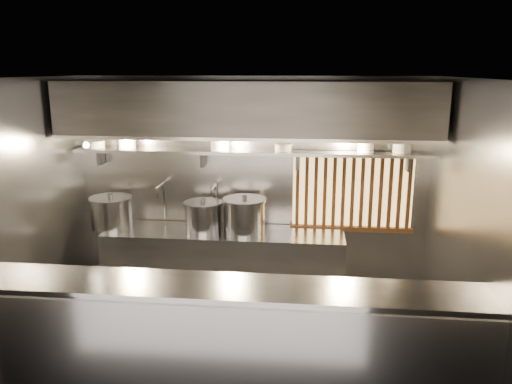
% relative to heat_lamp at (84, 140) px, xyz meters
% --- Properties ---
extents(floor, '(4.50, 4.50, 0.00)m').
position_rel_heat_lamp_xyz_m(floor, '(1.90, -0.85, -2.07)').
color(floor, black).
rests_on(floor, ground).
extents(ceiling, '(4.50, 4.50, 0.00)m').
position_rel_heat_lamp_xyz_m(ceiling, '(1.90, -0.85, 0.73)').
color(ceiling, black).
rests_on(ceiling, wall_back).
extents(wall_back, '(4.50, 0.00, 4.50)m').
position_rel_heat_lamp_xyz_m(wall_back, '(1.90, 0.65, -0.67)').
color(wall_back, gray).
rests_on(wall_back, floor).
extents(wall_left, '(0.00, 3.00, 3.00)m').
position_rel_heat_lamp_xyz_m(wall_left, '(-0.35, -0.85, -0.67)').
color(wall_left, gray).
rests_on(wall_left, floor).
extents(wall_right, '(0.00, 3.00, 3.00)m').
position_rel_heat_lamp_xyz_m(wall_right, '(4.15, -0.85, -0.67)').
color(wall_right, gray).
rests_on(wall_right, floor).
extents(serving_counter, '(4.50, 0.56, 1.13)m').
position_rel_heat_lamp_xyz_m(serving_counter, '(1.90, -1.81, -1.50)').
color(serving_counter, '#9A9A9F').
rests_on(serving_counter, floor).
extents(cooking_bench, '(3.00, 0.70, 0.90)m').
position_rel_heat_lamp_xyz_m(cooking_bench, '(1.60, 0.28, -1.62)').
color(cooking_bench, '#9A9A9F').
rests_on(cooking_bench, floor).
extents(bowl_shelf, '(4.40, 0.34, 0.04)m').
position_rel_heat_lamp_xyz_m(bowl_shelf, '(1.90, 0.47, -0.19)').
color(bowl_shelf, '#9A9A9F').
rests_on(bowl_shelf, wall_back).
extents(exhaust_hood, '(4.40, 0.81, 0.65)m').
position_rel_heat_lamp_xyz_m(exhaust_hood, '(1.90, 0.25, 0.36)').
color(exhaust_hood, '#2D2D30').
rests_on(exhaust_hood, ceiling).
extents(wood_screen, '(1.56, 0.09, 1.04)m').
position_rel_heat_lamp_xyz_m(wood_screen, '(3.20, 0.60, -0.69)').
color(wood_screen, '#F6C76E').
rests_on(wood_screen, wall_back).
extents(faucet_left, '(0.04, 0.30, 0.50)m').
position_rel_heat_lamp_xyz_m(faucet_left, '(0.75, 0.52, -0.76)').
color(faucet_left, silver).
rests_on(faucet_left, wall_back).
extents(faucet_right, '(0.04, 0.30, 0.50)m').
position_rel_heat_lamp_xyz_m(faucet_right, '(1.45, 0.52, -0.76)').
color(faucet_right, silver).
rests_on(faucet_right, wall_back).
extents(heat_lamp, '(0.25, 0.35, 0.20)m').
position_rel_heat_lamp_xyz_m(heat_lamp, '(0.00, 0.00, 0.00)').
color(heat_lamp, '#9A9A9F').
rests_on(heat_lamp, exhaust_hood).
extents(pendant_bulb, '(0.09, 0.09, 0.19)m').
position_rel_heat_lamp_xyz_m(pendant_bulb, '(1.80, 0.35, -0.11)').
color(pendant_bulb, '#2D2D30').
rests_on(pendant_bulb, exhaust_hood).
extents(stock_pot_left, '(0.70, 0.70, 0.44)m').
position_rel_heat_lamp_xyz_m(stock_pot_left, '(0.15, 0.29, -0.97)').
color(stock_pot_left, '#9A9A9F').
rests_on(stock_pot_left, cooking_bench).
extents(stock_pot_mid, '(0.56, 0.56, 0.41)m').
position_rel_heat_lamp_xyz_m(stock_pot_mid, '(1.34, 0.30, -0.98)').
color(stock_pot_mid, '#9A9A9F').
rests_on(stock_pot_mid, cooking_bench).
extents(stock_pot_right, '(0.55, 0.55, 0.47)m').
position_rel_heat_lamp_xyz_m(stock_pot_right, '(1.87, 0.28, -0.95)').
color(stock_pot_right, '#9A9A9F').
rests_on(stock_pot_right, cooking_bench).
extents(bowl_stack_0, '(0.24, 0.24, 0.09)m').
position_rel_heat_lamp_xyz_m(bowl_stack_0, '(-0.07, 0.47, -0.12)').
color(bowl_stack_0, silver).
rests_on(bowl_stack_0, bowl_shelf).
extents(bowl_stack_1, '(0.23, 0.23, 0.17)m').
position_rel_heat_lamp_xyz_m(bowl_stack_1, '(0.34, 0.47, -0.08)').
color(bowl_stack_1, silver).
rests_on(bowl_stack_1, bowl_shelf).
extents(bowl_stack_2, '(0.24, 0.24, 0.13)m').
position_rel_heat_lamp_xyz_m(bowl_stack_2, '(1.53, 0.47, -0.10)').
color(bowl_stack_2, silver).
rests_on(bowl_stack_2, bowl_shelf).
extents(bowl_stack_3, '(0.22, 0.22, 0.09)m').
position_rel_heat_lamp_xyz_m(bowl_stack_3, '(2.32, 0.47, -0.12)').
color(bowl_stack_3, silver).
rests_on(bowl_stack_3, bowl_shelf).
extents(bowl_stack_4, '(0.21, 0.21, 0.13)m').
position_rel_heat_lamp_xyz_m(bowl_stack_4, '(3.32, 0.47, -0.10)').
color(bowl_stack_4, silver).
rests_on(bowl_stack_4, bowl_shelf).
extents(bowl_stack_5, '(0.24, 0.24, 0.13)m').
position_rel_heat_lamp_xyz_m(bowl_stack_5, '(3.75, 0.47, -0.10)').
color(bowl_stack_5, silver).
rests_on(bowl_stack_5, bowl_shelf).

